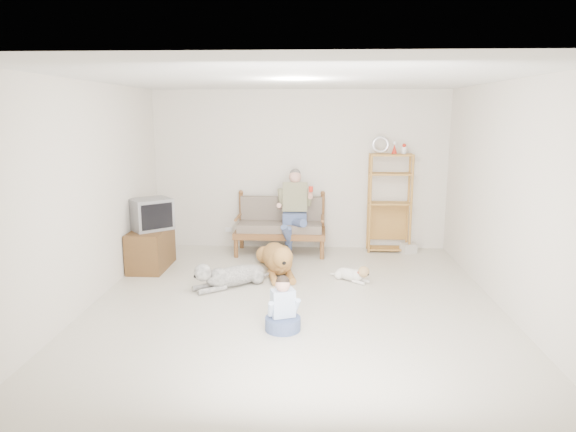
{
  "coord_description": "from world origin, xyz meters",
  "views": [
    {
      "loc": [
        0.19,
        -6.0,
        2.33
      ],
      "look_at": [
        -0.13,
        1.0,
        0.91
      ],
      "focal_mm": 32.0,
      "sensor_mm": 36.0,
      "label": 1
    }
  ],
  "objects_px": {
    "loveseat": "(281,224)",
    "golden_retriever": "(278,258)",
    "etagere": "(389,202)",
    "tv_stand": "(151,249)"
  },
  "relations": [
    {
      "from": "etagere",
      "to": "tv_stand",
      "type": "relative_size",
      "value": 2.14
    },
    {
      "from": "etagere",
      "to": "loveseat",
      "type": "bearing_deg",
      "value": -174.85
    },
    {
      "from": "loveseat",
      "to": "golden_retriever",
      "type": "distance_m",
      "value": 1.12
    },
    {
      "from": "loveseat",
      "to": "etagere",
      "type": "distance_m",
      "value": 1.87
    },
    {
      "from": "tv_stand",
      "to": "golden_retriever",
      "type": "relative_size",
      "value": 0.55
    },
    {
      "from": "loveseat",
      "to": "golden_retriever",
      "type": "relative_size",
      "value": 0.92
    },
    {
      "from": "loveseat",
      "to": "golden_retriever",
      "type": "height_order",
      "value": "loveseat"
    },
    {
      "from": "etagere",
      "to": "golden_retriever",
      "type": "bearing_deg",
      "value": -145.17
    },
    {
      "from": "etagere",
      "to": "golden_retriever",
      "type": "distance_m",
      "value": 2.29
    },
    {
      "from": "loveseat",
      "to": "tv_stand",
      "type": "relative_size",
      "value": 1.67
    }
  ]
}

